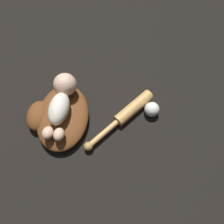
{
  "coord_description": "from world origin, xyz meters",
  "views": [
    {
      "loc": [
        -0.44,
        -0.26,
        1.06
      ],
      "look_at": [
        0.04,
        -0.27,
        0.07
      ],
      "focal_mm": 35.0,
      "sensor_mm": 36.0,
      "label": 1
    }
  ],
  "objects_px": {
    "baseball_glove": "(59,116)",
    "baby_figure": "(61,100)",
    "baseball_bat": "(127,114)",
    "baseball": "(152,109)"
  },
  "relations": [
    {
      "from": "baby_figure",
      "to": "baseball_bat",
      "type": "xyz_separation_m",
      "value": [
        -0.03,
        -0.32,
        -0.1
      ]
    },
    {
      "from": "baseball",
      "to": "baseball_glove",
      "type": "bearing_deg",
      "value": 94.4
    },
    {
      "from": "baseball_glove",
      "to": "baby_figure",
      "type": "xyz_separation_m",
      "value": [
        0.05,
        -0.03,
        0.09
      ]
    },
    {
      "from": "baseball",
      "to": "baby_figure",
      "type": "bearing_deg",
      "value": 88.96
    },
    {
      "from": "baby_figure",
      "to": "baseball_bat",
      "type": "relative_size",
      "value": 0.95
    },
    {
      "from": "baseball_bat",
      "to": "baseball",
      "type": "bearing_deg",
      "value": -81.41
    },
    {
      "from": "baseball_glove",
      "to": "baseball",
      "type": "relative_size",
      "value": 4.91
    },
    {
      "from": "baseball_glove",
      "to": "baseball",
      "type": "xyz_separation_m",
      "value": [
        0.04,
        -0.49,
        -0.0
      ]
    },
    {
      "from": "baby_figure",
      "to": "baseball_bat",
      "type": "distance_m",
      "value": 0.34
    },
    {
      "from": "baseball_bat",
      "to": "baby_figure",
      "type": "bearing_deg",
      "value": 84.99
    }
  ]
}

